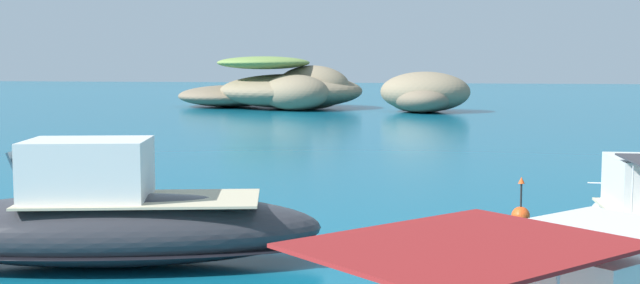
{
  "coord_description": "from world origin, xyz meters",
  "views": [
    {
      "loc": [
        5.87,
        -8.79,
        4.92
      ],
      "look_at": [
        0.04,
        19.56,
        2.11
      ],
      "focal_mm": 45.12,
      "sensor_mm": 36.0,
      "label": 1
    }
  ],
  "objects_px": {
    "islet_large": "(280,90)",
    "islet_small": "(423,95)",
    "channel_buoy": "(521,214)",
    "motorboat_charcoal": "(109,223)"
  },
  "relations": [
    {
      "from": "islet_large",
      "to": "channel_buoy",
      "type": "relative_size",
      "value": 16.8
    },
    {
      "from": "motorboat_charcoal",
      "to": "islet_small",
      "type": "bearing_deg",
      "value": 87.58
    },
    {
      "from": "islet_large",
      "to": "motorboat_charcoal",
      "type": "xyz_separation_m",
      "value": [
        13.54,
        -69.1,
        -1.02
      ]
    },
    {
      "from": "islet_small",
      "to": "motorboat_charcoal",
      "type": "distance_m",
      "value": 64.99
    },
    {
      "from": "islet_large",
      "to": "islet_small",
      "type": "xyz_separation_m",
      "value": [
        16.28,
        -4.17,
        -0.29
      ]
    },
    {
      "from": "channel_buoy",
      "to": "motorboat_charcoal",
      "type": "bearing_deg",
      "value": -144.85
    },
    {
      "from": "islet_small",
      "to": "motorboat_charcoal",
      "type": "relative_size",
      "value": 0.94
    },
    {
      "from": "islet_large",
      "to": "islet_small",
      "type": "bearing_deg",
      "value": -14.37
    },
    {
      "from": "islet_large",
      "to": "channel_buoy",
      "type": "height_order",
      "value": "islet_large"
    },
    {
      "from": "islet_small",
      "to": "channel_buoy",
      "type": "height_order",
      "value": "islet_small"
    }
  ]
}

